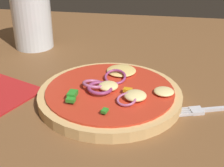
{
  "coord_description": "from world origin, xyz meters",
  "views": [
    {
      "loc": [
        0.1,
        -0.47,
        0.29
      ],
      "look_at": [
        0.03,
        -0.01,
        0.05
      ],
      "focal_mm": 52.68,
      "sensor_mm": 36.0,
      "label": 1
    }
  ],
  "objects": [
    {
      "name": "beer_glass",
      "position": [
        -0.18,
        0.18,
        0.09
      ],
      "size": [
        0.08,
        0.08,
        0.13
      ],
      "color": "silver",
      "rests_on": "dining_table"
    },
    {
      "name": "fork",
      "position": [
        0.19,
        -0.04,
        0.03
      ],
      "size": [
        0.16,
        0.06,
        0.01
      ],
      "color": "silver",
      "rests_on": "dining_table"
    },
    {
      "name": "pizza",
      "position": [
        0.03,
        -0.03,
        0.04
      ],
      "size": [
        0.22,
        0.22,
        0.03
      ],
      "color": "tan",
      "rests_on": "dining_table"
    },
    {
      "name": "dining_table",
      "position": [
        0.0,
        0.0,
        0.01
      ],
      "size": [
        1.25,
        0.94,
        0.03
      ],
      "color": "brown",
      "rests_on": "ground"
    }
  ]
}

